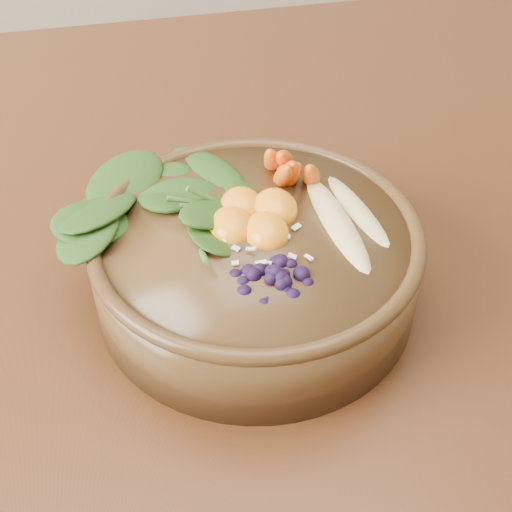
# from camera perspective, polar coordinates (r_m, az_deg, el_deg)

# --- Properties ---
(dining_table) EXTENTS (1.60, 0.90, 0.75)m
(dining_table) POSITION_cam_1_polar(r_m,az_deg,el_deg) (0.77, -3.67, -1.36)
(dining_table) COLOR #331C0C
(dining_table) RESTS_ON ground
(stoneware_bowl) EXTENTS (0.27, 0.27, 0.07)m
(stoneware_bowl) POSITION_cam_1_polar(r_m,az_deg,el_deg) (0.59, 0.00, -0.73)
(stoneware_bowl) COLOR #4F3418
(stoneware_bowl) RESTS_ON dining_table
(kale_heap) EXTENTS (0.17, 0.16, 0.04)m
(kale_heap) POSITION_cam_1_polar(r_m,az_deg,el_deg) (0.59, -5.11, 6.25)
(kale_heap) COLOR #264C14
(kale_heap) RESTS_ON stoneware_bowl
(carrot_cluster) EXTENTS (0.06, 0.06, 0.07)m
(carrot_cluster) POSITION_cam_1_polar(r_m,az_deg,el_deg) (0.61, 2.98, 9.48)
(carrot_cluster) COLOR orange
(carrot_cluster) RESTS_ON stoneware_bowl
(banana_halves) EXTENTS (0.06, 0.15, 0.03)m
(banana_halves) POSITION_cam_1_polar(r_m,az_deg,el_deg) (0.58, 7.40, 4.20)
(banana_halves) COLOR #E0CC84
(banana_halves) RESTS_ON stoneware_bowl
(mandarin_cluster) EXTENTS (0.08, 0.08, 0.03)m
(mandarin_cluster) POSITION_cam_1_polar(r_m,az_deg,el_deg) (0.57, -0.18, 4.16)
(mandarin_cluster) COLOR orange
(mandarin_cluster) RESTS_ON stoneware_bowl
(blueberry_pile) EXTENTS (0.12, 0.09, 0.04)m
(blueberry_pile) POSITION_cam_1_polar(r_m,az_deg,el_deg) (0.51, 1.63, -0.30)
(blueberry_pile) COLOR black
(blueberry_pile) RESTS_ON stoneware_bowl
(coconut_flakes) EXTENTS (0.08, 0.06, 0.01)m
(coconut_flakes) POSITION_cam_1_polar(r_m,az_deg,el_deg) (0.55, 0.60, 1.07)
(coconut_flakes) COLOR white
(coconut_flakes) RESTS_ON stoneware_bowl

